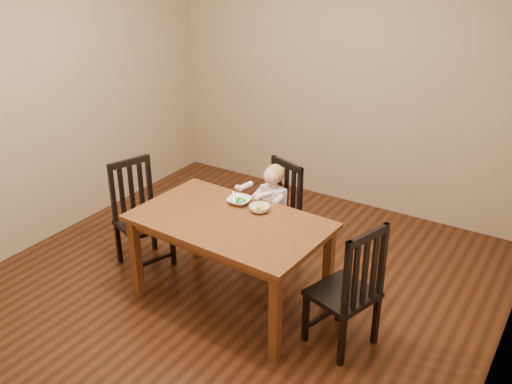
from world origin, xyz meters
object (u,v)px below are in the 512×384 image
Objects in this scene: chair_child at (276,216)px; toddler at (272,205)px; dining_table at (230,229)px; chair_left at (140,216)px; bowl_veg at (259,208)px; bowl_peas at (239,201)px; chair_right at (349,290)px.

chair_child is 1.90× the size of toddler.
dining_table is 1.02m from chair_left.
chair_left reaches higher than dining_table.
chair_left reaches higher than bowl_veg.
chair_left is 5.89× the size of bowl_veg.
chair_left is (-0.99, 0.07, -0.19)m from dining_table.
toddler is at bearing 140.39° from chair_left.
chair_left is at bearing 51.47° from toddler.
bowl_veg is at bearing 63.27° from dining_table.
chair_child reaches higher than dining_table.
bowl_peas is at bearing 170.40° from bowl_veg.
chair_left is 1.99m from chair_right.
dining_table is 0.68m from toddler.
toddler is (-1.02, 0.68, 0.10)m from chair_right.
chair_left is 1.16m from bowl_veg.
chair_right is (1.00, -0.72, 0.02)m from chair_child.
chair_child reaches higher than bowl_peas.
chair_child reaches higher than bowl_veg.
chair_right is at bearing 163.94° from chair_child.
chair_right is 1.23m from toddler.
bowl_peas is 0.21m from bowl_veg.
toddler reaches higher than dining_table.
chair_child is (-0.01, 0.71, -0.20)m from dining_table.
chair_left is at bearing 52.89° from chair_child.
chair_child is 0.59m from bowl_veg.
toddler is at bearing 92.31° from dining_table.
chair_right reaches higher than dining_table.
chair_right is (0.99, -0.01, -0.18)m from dining_table.
bowl_peas is (-1.08, 0.28, 0.29)m from chair_right.
bowl_peas reaches higher than dining_table.
chair_left is at bearing 104.80° from chair_right.
chair_right is at bearing -0.60° from dining_table.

